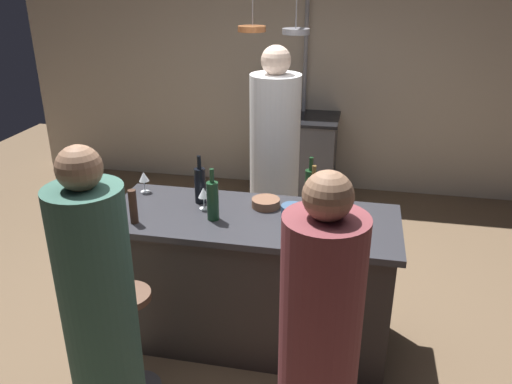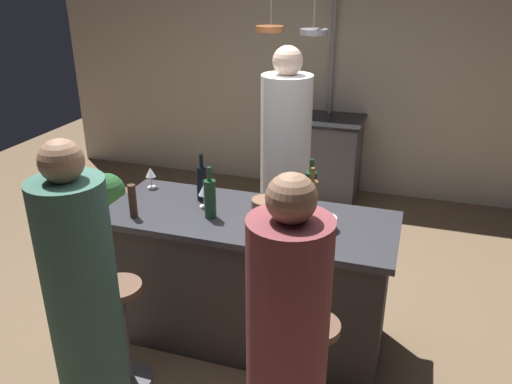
# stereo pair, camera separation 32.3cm
# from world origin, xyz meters

# --- Properties ---
(ground_plane) EXTENTS (9.00, 9.00, 0.00)m
(ground_plane) POSITION_xyz_m (0.00, 0.00, 0.00)
(ground_plane) COLOR brown
(back_wall) EXTENTS (6.40, 0.16, 2.60)m
(back_wall) POSITION_xyz_m (0.00, 2.85, 1.30)
(back_wall) COLOR #BCAD99
(back_wall) RESTS_ON ground_plane
(kitchen_island) EXTENTS (1.80, 0.72, 0.90)m
(kitchen_island) POSITION_xyz_m (0.00, 0.00, 0.45)
(kitchen_island) COLOR #332D2B
(kitchen_island) RESTS_ON ground_plane
(stove_range) EXTENTS (0.80, 0.64, 0.89)m
(stove_range) POSITION_xyz_m (0.00, 2.45, 0.45)
(stove_range) COLOR #47474C
(stove_range) RESTS_ON ground_plane
(chef) EXTENTS (0.38, 0.38, 1.80)m
(chef) POSITION_xyz_m (-0.01, 0.93, 0.84)
(chef) COLOR white
(chef) RESTS_ON ground_plane
(bar_stool_right) EXTENTS (0.28, 0.28, 0.68)m
(bar_stool_right) POSITION_xyz_m (0.55, -0.62, 0.38)
(bar_stool_right) COLOR #4C4C51
(bar_stool_right) RESTS_ON ground_plane
(guest_right) EXTENTS (0.34, 0.34, 1.61)m
(guest_right) POSITION_xyz_m (0.51, -1.01, 0.75)
(guest_right) COLOR brown
(guest_right) RESTS_ON ground_plane
(bar_stool_left) EXTENTS (0.28, 0.28, 0.68)m
(bar_stool_left) POSITION_xyz_m (-0.55, -0.62, 0.38)
(bar_stool_left) COLOR #4C4C51
(bar_stool_left) RESTS_ON ground_plane
(guest_left) EXTENTS (0.34, 0.34, 1.63)m
(guest_left) POSITION_xyz_m (-0.51, -0.97, 0.76)
(guest_left) COLOR #33594C
(guest_left) RESTS_ON ground_plane
(overhead_pot_rack) EXTENTS (0.57, 1.40, 2.17)m
(overhead_pot_rack) POSITION_xyz_m (-0.06, 2.05, 1.59)
(overhead_pot_rack) COLOR gray
(overhead_pot_rack) RESTS_ON ground_plane
(potted_plant) EXTENTS (0.36, 0.36, 0.52)m
(potted_plant) POSITION_xyz_m (-1.84, 1.18, 0.30)
(potted_plant) COLOR brown
(potted_plant) RESTS_ON ground_plane
(pepper_mill) EXTENTS (0.05, 0.05, 0.21)m
(pepper_mill) POSITION_xyz_m (-0.66, -0.22, 1.01)
(pepper_mill) COLOR #382319
(pepper_mill) RESTS_ON kitchen_island
(wine_bottle_amber) EXTENTS (0.07, 0.07, 0.31)m
(wine_bottle_amber) POSITION_xyz_m (0.36, 0.13, 1.02)
(wine_bottle_amber) COLOR brown
(wine_bottle_amber) RESTS_ON kitchen_island
(wine_bottle_dark) EXTENTS (0.07, 0.07, 0.32)m
(wine_bottle_dark) POSITION_xyz_m (-0.36, 0.14, 1.02)
(wine_bottle_dark) COLOR black
(wine_bottle_dark) RESTS_ON kitchen_island
(wine_bottle_red) EXTENTS (0.07, 0.07, 0.33)m
(wine_bottle_red) POSITION_xyz_m (0.33, 0.23, 1.03)
(wine_bottle_red) COLOR #143319
(wine_bottle_red) RESTS_ON kitchen_island
(wine_bottle_green) EXTENTS (0.07, 0.07, 0.32)m
(wine_bottle_green) POSITION_xyz_m (-0.22, -0.08, 1.03)
(wine_bottle_green) COLOR #193D23
(wine_bottle_green) RESTS_ON kitchen_island
(wine_glass_by_chef) EXTENTS (0.07, 0.07, 0.15)m
(wine_glass_by_chef) POSITION_xyz_m (-0.31, 0.05, 1.01)
(wine_glass_by_chef) COLOR silver
(wine_glass_by_chef) RESTS_ON kitchen_island
(wine_glass_near_right_guest) EXTENTS (0.07, 0.07, 0.15)m
(wine_glass_near_right_guest) POSITION_xyz_m (-0.78, 0.23, 1.01)
(wine_glass_near_right_guest) COLOR silver
(wine_glass_near_right_guest) RESTS_ON kitchen_island
(mixing_bowl_blue) EXTENTS (0.14, 0.14, 0.08)m
(mixing_bowl_blue) POSITION_xyz_m (0.25, 0.04, 0.94)
(mixing_bowl_blue) COLOR #334C6B
(mixing_bowl_blue) RESTS_ON kitchen_island
(mixing_bowl_wooden) EXTENTS (0.18, 0.18, 0.06)m
(mixing_bowl_wooden) POSITION_xyz_m (0.06, 0.16, 0.93)
(mixing_bowl_wooden) COLOR brown
(mixing_bowl_wooden) RESTS_ON kitchen_island
(mixing_bowl_steel) EXTENTS (0.15, 0.15, 0.08)m
(mixing_bowl_steel) POSITION_xyz_m (0.47, -0.03, 0.94)
(mixing_bowl_steel) COLOR #B7B7BC
(mixing_bowl_steel) RESTS_ON kitchen_island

